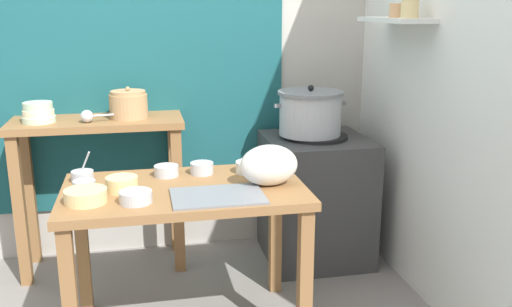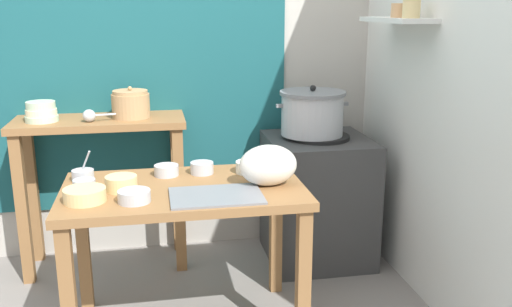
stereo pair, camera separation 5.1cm
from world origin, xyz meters
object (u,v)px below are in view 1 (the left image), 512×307
Objects in this scene: steamer_pot at (310,113)px; prep_bowl_5 at (83,176)px; prep_table at (185,210)px; prep_bowl_6 at (136,196)px; ladle at (90,116)px; prep_bowl_1 at (86,195)px; stove_block at (315,198)px; serving_tray at (218,196)px; back_shelf_table at (99,157)px; prep_bowl_3 at (250,166)px; prep_bowl_0 at (122,183)px; prep_bowl_2 at (166,170)px; prep_bowl_7 at (84,185)px; prep_bowl_4 at (202,168)px; clay_pot at (129,105)px; bowl_stack_enamel at (38,113)px; plastic_bag at (269,165)px.

steamer_pot is 1.36m from prep_bowl_5.
prep_table is 0.31m from prep_bowl_6.
steamer_pot is at bearing -1.22° from ladle.
prep_bowl_1 is at bearing -82.70° from prep_bowl_5.
prep_bowl_6 is (0.21, -0.04, -0.00)m from prep_bowl_1.
serving_tray is at bearing -130.94° from stove_block.
serving_tray is at bearing -59.70° from back_shelf_table.
prep_table is at bearing -21.35° from prep_bowl_5.
back_shelf_table is 6.68× the size of prep_bowl_3.
prep_bowl_0 is at bearing 157.36° from serving_tray.
stove_block is at bearing 37.64° from prep_table.
stove_block is at bearing -26.62° from steamer_pot.
prep_bowl_2 is (0.35, -0.59, 0.07)m from back_shelf_table.
prep_bowl_0 reaches higher than prep_bowl_6.
prep_bowl_6 is (-0.15, -0.36, -0.00)m from prep_bowl_2.
prep_bowl_6 is at bearing -112.05° from prep_bowl_2.
prep_table is at bearing -6.65° from prep_bowl_7.
back_shelf_table is at bearing 120.30° from serving_tray.
prep_bowl_4 is at bearing -48.06° from back_shelf_table.
clay_pot reaches higher than prep_bowl_4.
bowl_stack_enamel reaches higher than serving_tray.
stove_block is 1.08m from prep_bowl_2.
prep_bowl_0 reaches higher than prep_bowl_7.
prep_bowl_0 reaches higher than prep_bowl_1.
steamer_pot is at bearing 39.85° from prep_table.
prep_bowl_0 is (0.18, -0.70, -0.18)m from ladle.
prep_table is at bearing -140.15° from steamer_pot.
prep_bowl_5 is 0.43m from prep_bowl_6.
back_shelf_table is 0.80m from prep_bowl_0.
plastic_bag reaches higher than prep_bowl_5.
prep_table is 9.65× the size of prep_bowl_4.
ladle is at bearing 137.91° from prep_bowl_4.
back_shelf_table reaches higher than prep_bowl_2.
prep_bowl_2 is at bearing 110.11° from prep_table.
bowl_stack_enamel is 1.25× the size of prep_bowl_0.
prep_bowl_6 reaches higher than prep_table.
plastic_bag reaches higher than prep_bowl_7.
prep_bowl_1 reaches higher than prep_table.
bowl_stack_enamel is (-1.53, 0.09, 0.04)m from steamer_pot.
back_shelf_table is at bearing 174.87° from steamer_pot.
ladle is (-1.26, 0.03, 0.02)m from steamer_pot.
prep_bowl_6 is at bearing -74.67° from ladle.
ladle is at bearing 178.78° from steamer_pot.
prep_bowl_6 is at bearing -12.15° from prep_bowl_1.
plastic_bag is (0.84, -0.75, -0.12)m from ladle.
steamer_pot is at bearing -6.01° from clay_pot.
back_shelf_table is 0.91m from prep_bowl_1.
prep_bowl_0 reaches higher than stove_block.
ladle is (0.27, -0.06, -0.02)m from bowl_stack_enamel.
prep_bowl_4 is 0.56m from prep_bowl_7.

